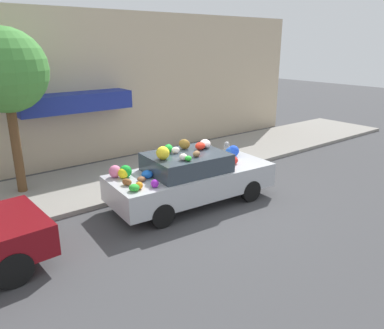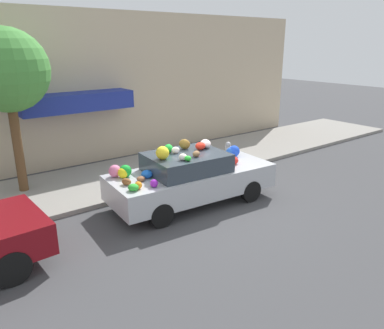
% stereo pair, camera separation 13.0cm
% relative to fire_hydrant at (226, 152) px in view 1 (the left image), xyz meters
% --- Properties ---
extents(ground_plane, '(60.00, 60.00, 0.00)m').
position_rel_fire_hydrant_xyz_m(ground_plane, '(-2.80, -1.71, -0.47)').
color(ground_plane, '#424244').
extents(sidewalk_curb, '(24.00, 3.20, 0.12)m').
position_rel_fire_hydrant_xyz_m(sidewalk_curb, '(-2.80, 0.99, -0.41)').
color(sidewalk_curb, gray).
rests_on(sidewalk_curb, ground).
extents(building_facade, '(18.00, 1.20, 4.96)m').
position_rel_fire_hydrant_xyz_m(building_facade, '(-2.87, 3.21, 2.00)').
color(building_facade, '#C6B293').
rests_on(building_facade, ground).
extents(street_tree, '(2.07, 2.07, 4.20)m').
position_rel_fire_hydrant_xyz_m(street_tree, '(-6.09, 1.48, 2.79)').
color(street_tree, brown).
rests_on(street_tree, sidewalk_curb).
extents(fire_hydrant, '(0.20, 0.20, 0.70)m').
position_rel_fire_hydrant_xyz_m(fire_hydrant, '(0.00, 0.00, 0.00)').
color(fire_hydrant, '#B2B2B7').
rests_on(fire_hydrant, sidewalk_curb).
extents(art_car, '(4.33, 1.98, 1.65)m').
position_rel_fire_hydrant_xyz_m(art_car, '(-2.84, -1.70, 0.25)').
color(art_car, '#B7BABF').
rests_on(art_car, ground).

